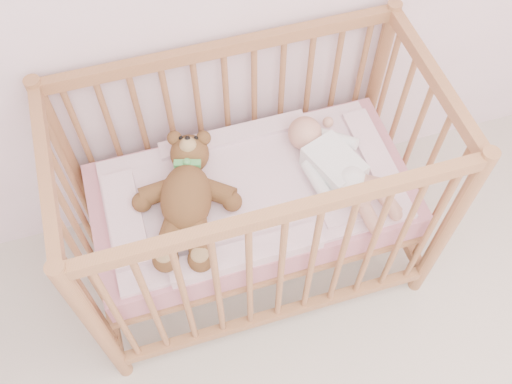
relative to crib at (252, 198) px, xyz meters
name	(u,v)px	position (x,y,z in m)	size (l,w,h in m)	color
crib	(252,198)	(0.00, 0.00, 0.00)	(1.36, 0.76, 1.00)	#AD7249
mattress	(252,200)	(0.00, 0.00, -0.01)	(1.22, 0.62, 0.13)	#C57A89
blanket	(252,190)	(0.00, 0.00, 0.06)	(1.10, 0.58, 0.06)	#FBADC2
baby	(334,163)	(0.32, -0.02, 0.14)	(0.28, 0.59, 0.14)	white
teddy_bear	(186,199)	(-0.25, -0.02, 0.15)	(0.41, 0.59, 0.16)	brown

